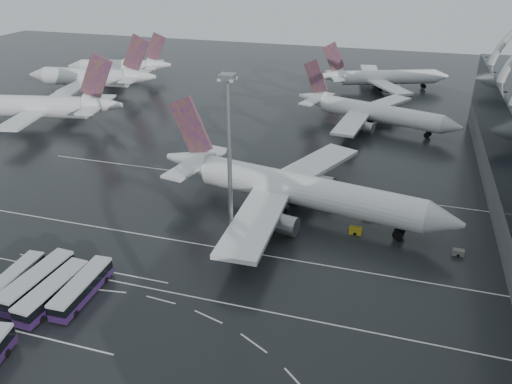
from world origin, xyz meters
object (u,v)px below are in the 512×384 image
(airliner_main, at_px, (293,189))
(jet_remote_mid, at_px, (94,77))
(floodlight_mast, at_px, (229,144))
(gse_cart_belly_b, at_px, (426,219))
(gse_cart_belly_e, at_px, (368,215))
(gse_cart_belly_c, at_px, (289,231))
(jet_remote_far, at_px, (121,67))
(airliner_gate_b, at_px, (371,112))
(airliner_gate_c, at_px, (381,78))
(bus_row_near_d, at_px, (82,288))
(bus_row_near_c, at_px, (53,292))
(gse_cart_belly_d, at_px, (458,252))
(gse_cart_belly_a, at_px, (355,231))
(bus_row_near_b, at_px, (37,282))
(bus_row_near_a, at_px, (14,280))
(jet_remote_west, at_px, (44,107))

(airliner_main, xyz_separation_m, jet_remote_mid, (-88.33, 67.25, 0.21))
(floodlight_mast, relative_size, gse_cart_belly_b, 13.10)
(gse_cart_belly_e, bearing_deg, gse_cart_belly_b, 6.80)
(jet_remote_mid, bearing_deg, gse_cart_belly_e, 140.45)
(gse_cart_belly_c, bearing_deg, jet_remote_far, 133.30)
(gse_cart_belly_c, bearing_deg, airliner_gate_b, 82.61)
(jet_remote_mid, xyz_separation_m, gse_cart_belly_b, (113.77, -63.46, -4.79))
(gse_cart_belly_c, bearing_deg, floodlight_mast, -141.94)
(airliner_gate_b, relative_size, airliner_gate_c, 1.04)
(bus_row_near_d, xyz_separation_m, gse_cart_belly_e, (38.61, 37.69, -1.22))
(bus_row_near_c, bearing_deg, gse_cart_belly_d, -59.61)
(floodlight_mast, bearing_deg, gse_cart_belly_d, 12.56)
(airliner_gate_c, height_order, gse_cart_belly_a, airliner_gate_c)
(floodlight_mast, bearing_deg, airliner_main, 63.73)
(jet_remote_far, height_order, floodlight_mast, floodlight_mast)
(bus_row_near_b, bearing_deg, jet_remote_mid, 31.72)
(airliner_gate_c, xyz_separation_m, gse_cart_belly_b, (15.98, -97.45, -3.71))
(bus_row_near_c, bearing_deg, bus_row_near_d, -56.43)
(bus_row_near_c, relative_size, floodlight_mast, 0.45)
(bus_row_near_d, bearing_deg, bus_row_near_c, 119.35)
(gse_cart_belly_b, bearing_deg, gse_cart_belly_c, -153.55)
(bus_row_near_b, xyz_separation_m, gse_cart_belly_d, (62.10, 29.46, -1.36))
(bus_row_near_c, relative_size, gse_cart_belly_e, 6.94)
(bus_row_near_a, height_order, gse_cart_belly_a, bus_row_near_a)
(bus_row_near_d, bearing_deg, gse_cart_belly_d, -64.05)
(airliner_gate_b, relative_size, floodlight_mast, 1.61)
(bus_row_near_a, xyz_separation_m, gse_cart_belly_d, (66.00, 29.91, -1.15))
(floodlight_mast, xyz_separation_m, gse_cart_belly_a, (20.44, 10.55, -18.50))
(floodlight_mast, bearing_deg, bus_row_near_b, -138.79)
(gse_cart_belly_b, bearing_deg, jet_remote_far, 143.68)
(bus_row_near_c, bearing_deg, airliner_main, -33.88)
(jet_remote_mid, distance_m, gse_cart_belly_e, 121.71)
(jet_remote_far, height_order, bus_row_near_b, jet_remote_far)
(airliner_main, height_order, airliner_gate_b, airliner_main)
(gse_cart_belly_a, distance_m, gse_cart_belly_e, 7.16)
(airliner_gate_b, xyz_separation_m, bus_row_near_a, (-45.10, -94.28, -2.68))
(gse_cart_belly_a, bearing_deg, airliner_gate_b, 92.91)
(jet_remote_far, height_order, gse_cart_belly_a, jet_remote_far)
(jet_remote_west, xyz_separation_m, gse_cart_belly_a, (94.58, -35.87, -4.91))
(jet_remote_west, relative_size, gse_cart_belly_d, 25.67)
(airliner_gate_c, xyz_separation_m, gse_cart_belly_d, (21.29, -107.77, -3.82))
(jet_remote_mid, bearing_deg, gse_cart_belly_a, 137.34)
(jet_remote_west, distance_m, bus_row_near_c, 87.47)
(bus_row_near_a, xyz_separation_m, gse_cart_belly_c, (36.54, 28.22, -1.13))
(airliner_gate_b, relative_size, gse_cart_belly_c, 24.71)
(bus_row_near_a, bearing_deg, jet_remote_far, 20.29)
(airliner_gate_b, distance_m, gse_cart_belly_b, 56.37)
(airliner_main, distance_m, airliner_gate_c, 101.68)
(bus_row_near_b, height_order, gse_cart_belly_b, bus_row_near_b)
(airliner_gate_c, bearing_deg, bus_row_near_c, -126.28)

